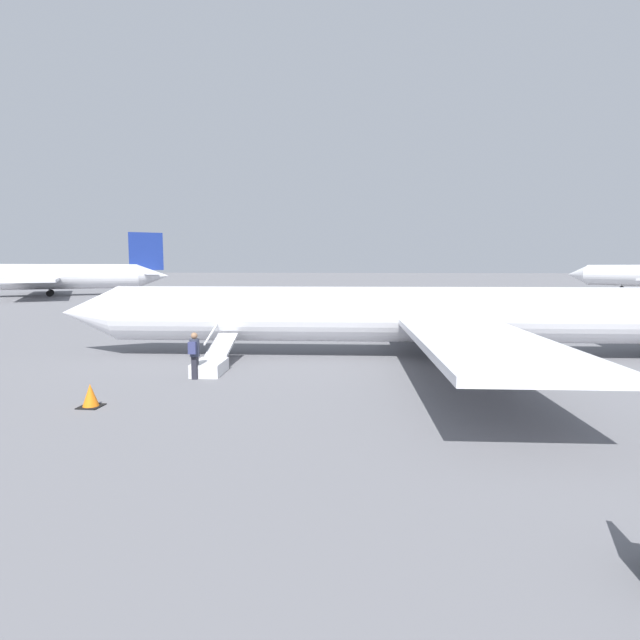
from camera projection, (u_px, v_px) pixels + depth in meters
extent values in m
plane|color=slate|center=(409.00, 356.00, 23.13)|extent=(600.00, 600.00, 0.00)
cylinder|color=silver|center=(410.00, 314.00, 22.92)|extent=(27.56, 4.17, 2.53)
cone|color=silver|center=(91.00, 313.00, 23.74)|extent=(2.93, 2.64, 2.48)
cube|color=silver|center=(481.00, 342.00, 15.89)|extent=(4.73, 11.75, 0.25)
cube|color=silver|center=(418.00, 306.00, 29.85)|extent=(4.73, 11.75, 0.25)
cylinder|color=black|center=(220.00, 348.00, 23.58)|extent=(0.63, 0.19, 0.63)
cylinder|color=#2D2D33|center=(219.00, 339.00, 23.54)|extent=(0.11, 0.11, 0.20)
cylinder|color=black|center=(476.00, 355.00, 21.82)|extent=(0.63, 0.19, 0.63)
cylinder|color=#2D2D33|center=(476.00, 345.00, 21.78)|extent=(0.11, 0.11, 0.20)
cylinder|color=black|center=(464.00, 346.00, 24.08)|extent=(0.63, 0.19, 0.63)
cylinder|color=#2D2D33|center=(464.00, 338.00, 24.04)|extent=(0.11, 0.11, 0.20)
cone|color=white|center=(578.00, 275.00, 90.25)|extent=(5.04, 5.10, 3.40)
cylinder|color=black|center=(622.00, 289.00, 83.97)|extent=(0.70, 0.81, 0.86)
cylinder|color=#4C4C51|center=(622.00, 285.00, 83.91)|extent=(0.15, 0.15, 0.27)
cylinder|color=silver|center=(25.00, 277.00, 68.64)|extent=(26.62, 18.40, 3.52)
cone|color=silver|center=(153.00, 276.00, 75.83)|extent=(5.70, 5.34, 3.45)
cube|color=navy|center=(146.00, 251.00, 75.04)|extent=(4.33, 2.84, 5.63)
cube|color=silver|center=(150.00, 274.00, 75.61)|extent=(6.99, 9.47, 0.18)
cube|color=silver|center=(32.00, 280.00, 62.21)|extent=(11.25, 13.37, 0.35)
cube|color=silver|center=(42.00, 278.00, 76.37)|extent=(11.25, 13.37, 0.35)
cylinder|color=black|center=(50.00, 294.00, 68.70)|extent=(0.85, 0.64, 0.87)
cylinder|color=#4C4C51|center=(49.00, 289.00, 68.64)|extent=(0.16, 0.16, 0.27)
cylinder|color=black|center=(51.00, 292.00, 71.55)|extent=(0.85, 0.64, 0.87)
cylinder|color=#4C4C51|center=(51.00, 288.00, 71.48)|extent=(0.16, 0.16, 0.27)
cube|color=silver|center=(210.00, 367.00, 19.36)|extent=(1.21, 1.86, 0.50)
cube|color=silver|center=(222.00, 345.00, 21.29)|extent=(1.03, 2.28, 0.75)
cube|color=silver|center=(211.00, 333.00, 21.26)|extent=(0.19, 2.22, 0.70)
cube|color=#23232D|center=(195.00, 368.00, 18.47)|extent=(0.22, 0.29, 0.85)
cylinder|color=#33384C|center=(195.00, 348.00, 18.39)|extent=(0.36, 0.36, 0.65)
sphere|color=#936B4C|center=(194.00, 336.00, 18.34)|extent=(0.24, 0.24, 0.24)
cube|color=navy|center=(192.00, 348.00, 18.12)|extent=(0.29, 0.20, 0.44)
cube|color=black|center=(91.00, 406.00, 14.82)|extent=(0.64, 0.64, 0.03)
cone|color=orange|center=(90.00, 395.00, 14.79)|extent=(0.49, 0.49, 0.70)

